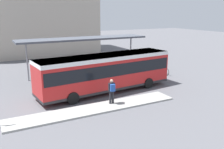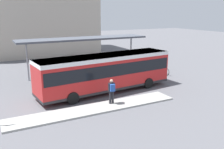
% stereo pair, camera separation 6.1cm
% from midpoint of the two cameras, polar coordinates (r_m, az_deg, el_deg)
% --- Properties ---
extents(ground_plane, '(120.00, 120.00, 0.00)m').
position_cam_midpoint_polar(ground_plane, '(20.76, -1.31, -3.86)').
color(ground_plane, '#5B5B60').
extents(curb_island, '(11.88, 1.80, 0.12)m').
position_cam_midpoint_polar(curb_island, '(17.06, -3.65, -7.79)').
color(curb_island, '#9E9E99').
rests_on(curb_island, ground_plane).
extents(city_bus, '(11.58, 3.64, 3.05)m').
position_cam_midpoint_polar(city_bus, '(20.28, -1.32, 0.97)').
color(city_bus, red).
rests_on(city_bus, ground_plane).
extents(pedestrian_waiting, '(0.46, 0.48, 1.77)m').
position_cam_midpoint_polar(pedestrian_waiting, '(17.41, 0.02, -3.54)').
color(pedestrian_waiting, '#232328').
rests_on(pedestrian_waiting, curb_island).
extents(bicycle_yellow, '(0.48, 1.77, 0.76)m').
position_cam_midpoint_polar(bicycle_yellow, '(26.78, 11.88, 0.84)').
color(bicycle_yellow, black).
rests_on(bicycle_yellow, ground_plane).
extents(bicycle_red, '(0.48, 1.69, 0.73)m').
position_cam_midpoint_polar(bicycle_red, '(27.54, 11.57, 1.19)').
color(bicycle_red, black).
rests_on(bicycle_red, ground_plane).
extents(bicycle_green, '(0.48, 1.74, 0.75)m').
position_cam_midpoint_polar(bicycle_green, '(27.88, 10.16, 1.44)').
color(bicycle_green, black).
rests_on(bicycle_green, ground_plane).
extents(station_shelter, '(13.44, 2.74, 3.83)m').
position_cam_midpoint_polar(station_shelter, '(25.95, -6.41, 8.05)').
color(station_shelter, '#4C515B').
rests_on(station_shelter, ground_plane).
extents(potted_planter_near_shelter, '(0.99, 0.99, 1.38)m').
position_cam_midpoint_polar(potted_planter_near_shelter, '(26.28, 3.26, 1.60)').
color(potted_planter_near_shelter, slate).
rests_on(potted_planter_near_shelter, ground_plane).
extents(potted_planter_far_side, '(0.71, 0.71, 1.15)m').
position_cam_midpoint_polar(potted_planter_far_side, '(22.99, -14.01, -0.92)').
color(potted_planter_far_side, slate).
rests_on(potted_planter_far_side, ground_plane).
extents(station_building, '(19.07, 11.02, 13.31)m').
position_cam_midpoint_polar(station_building, '(41.44, -18.39, 13.84)').
color(station_building, '#B2A899').
rests_on(station_building, ground_plane).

